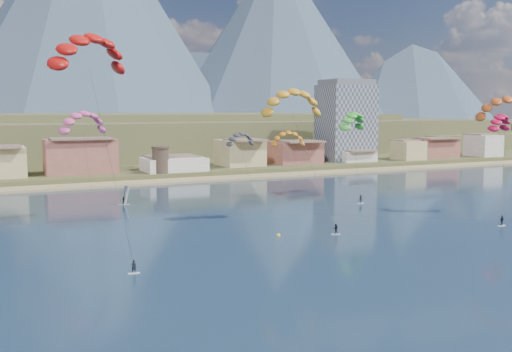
# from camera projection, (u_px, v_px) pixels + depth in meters

# --- Properties ---
(ground) EXTENTS (2400.00, 2400.00, 0.00)m
(ground) POSITION_uv_depth(u_px,v_px,m) (356.00, 274.00, 77.13)
(ground) COLOR #0E1B32
(ground) RESTS_ON ground
(beach) EXTENTS (2200.00, 12.00, 0.90)m
(beach) POSITION_uv_depth(u_px,v_px,m) (152.00, 182.00, 172.30)
(beach) COLOR tan
(beach) RESTS_ON ground
(land) EXTENTS (2200.00, 900.00, 4.00)m
(land) POSITION_uv_depth(u_px,v_px,m) (36.00, 132.00, 580.05)
(land) COLOR brown
(land) RESTS_ON ground
(foothills) EXTENTS (940.00, 210.00, 18.00)m
(foothills) POSITION_uv_depth(u_px,v_px,m) (130.00, 135.00, 294.35)
(foothills) COLOR brown
(foothills) RESTS_ON ground
(mountain_ridge) EXTENTS (2060.00, 480.00, 400.00)m
(mountain_ridge) POSITION_uv_depth(u_px,v_px,m) (5.00, 18.00, 793.18)
(mountain_ridge) COLOR #303E50
(mountain_ridge) RESTS_ON ground
(town) EXTENTS (400.00, 24.00, 12.00)m
(town) POSITION_uv_depth(u_px,v_px,m) (6.00, 158.00, 168.80)
(town) COLOR silver
(town) RESTS_ON ground
(apartment_tower) EXTENTS (20.00, 16.00, 32.00)m
(apartment_tower) POSITION_uv_depth(u_px,v_px,m) (346.00, 121.00, 226.08)
(apartment_tower) COLOR gray
(apartment_tower) RESTS_ON ground
(watchtower) EXTENTS (5.82, 5.82, 8.60)m
(watchtower) POSITION_uv_depth(u_px,v_px,m) (160.00, 160.00, 180.90)
(watchtower) COLOR #47382D
(watchtower) RESTS_ON ground
(kitesurfer_red) EXTENTS (13.88, 17.37, 34.64)m
(kitesurfer_red) POSITION_uv_depth(u_px,v_px,m) (89.00, 47.00, 82.72)
(kitesurfer_red) COLOR silver
(kitesurfer_red) RESTS_ON ground
(kitesurfer_yellow) EXTENTS (13.21, 18.00, 28.60)m
(kitesurfer_yellow) POSITION_uv_depth(u_px,v_px,m) (292.00, 99.00, 110.75)
(kitesurfer_yellow) COLOR silver
(kitesurfer_yellow) RESTS_ON ground
(kitesurfer_orange) EXTENTS (18.50, 16.11, 27.77)m
(kitesurfer_orange) POSITION_uv_depth(u_px,v_px,m) (506.00, 105.00, 119.89)
(kitesurfer_orange) COLOR silver
(kitesurfer_orange) RESTS_ON ground
(kitesurfer_green) EXTENTS (13.09, 18.15, 24.26)m
(kitesurfer_green) POSITION_uv_depth(u_px,v_px,m) (353.00, 119.00, 147.05)
(kitesurfer_green) COLOR silver
(kitesurfer_green) RESTS_ON ground
(distant_kite_pink) EXTENTS (11.14, 8.08, 23.49)m
(distant_kite_pink) POSITION_uv_depth(u_px,v_px,m) (83.00, 119.00, 111.55)
(distant_kite_pink) COLOR #262626
(distant_kite_pink) RESTS_ON ground
(distant_kite_dark) EXTENTS (8.17, 6.22, 18.36)m
(distant_kite_dark) POSITION_uv_depth(u_px,v_px,m) (240.00, 137.00, 136.22)
(distant_kite_dark) COLOR #262626
(distant_kite_dark) RESTS_ON ground
(distant_kite_orange) EXTENTS (9.60, 6.87, 18.55)m
(distant_kite_orange) POSITION_uv_depth(u_px,v_px,m) (288.00, 136.00, 143.35)
(distant_kite_orange) COLOR #262626
(distant_kite_orange) RESTS_ON ground
(distant_kite_red) EXTENTS (10.28, 7.59, 22.59)m
(distant_kite_red) POSITION_uv_depth(u_px,v_px,m) (499.00, 120.00, 139.35)
(distant_kite_red) COLOR #262626
(distant_kite_red) RESTS_ON ground
(windsurfer) EXTENTS (2.69, 2.84, 4.42)m
(windsurfer) POSITION_uv_depth(u_px,v_px,m) (124.00, 199.00, 133.09)
(windsurfer) COLOR silver
(windsurfer) RESTS_ON ground
(buoy) EXTENTS (0.69, 0.69, 0.69)m
(buoy) POSITION_uv_depth(u_px,v_px,m) (278.00, 235.00, 100.07)
(buoy) COLOR yellow
(buoy) RESTS_ON ground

